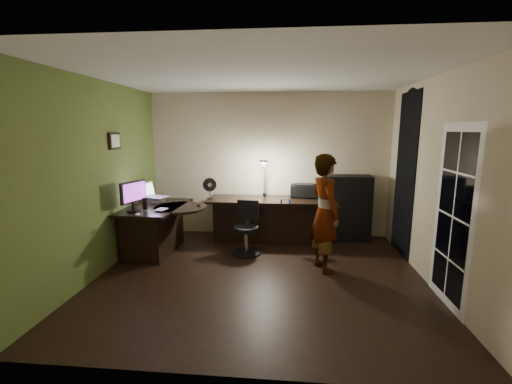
# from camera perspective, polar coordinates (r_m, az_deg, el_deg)

# --- Properties ---
(floor) EXTENTS (4.50, 4.00, 0.01)m
(floor) POSITION_cam_1_polar(r_m,az_deg,el_deg) (4.93, 0.61, -13.85)
(floor) COLOR black
(floor) RESTS_ON ground
(ceiling) EXTENTS (4.50, 4.00, 0.01)m
(ceiling) POSITION_cam_1_polar(r_m,az_deg,el_deg) (4.55, 0.68, 19.06)
(ceiling) COLOR silver
(ceiling) RESTS_ON floor
(wall_back) EXTENTS (4.50, 0.01, 2.70)m
(wall_back) POSITION_cam_1_polar(r_m,az_deg,el_deg) (6.53, 2.10, 4.52)
(wall_back) COLOR #C7B693
(wall_back) RESTS_ON floor
(wall_front) EXTENTS (4.50, 0.01, 2.70)m
(wall_front) POSITION_cam_1_polar(r_m,az_deg,el_deg) (2.59, -3.02, -4.67)
(wall_front) COLOR #C7B693
(wall_front) RESTS_ON floor
(wall_left) EXTENTS (0.01, 4.00, 2.70)m
(wall_left) POSITION_cam_1_polar(r_m,az_deg,el_deg) (5.23, -24.80, 2.08)
(wall_left) COLOR #C7B693
(wall_left) RESTS_ON floor
(wall_right) EXTENTS (0.01, 4.00, 2.70)m
(wall_right) POSITION_cam_1_polar(r_m,az_deg,el_deg) (4.91, 27.91, 1.33)
(wall_right) COLOR #C7B693
(wall_right) RESTS_ON floor
(green_wall_overlay) EXTENTS (0.00, 4.00, 2.70)m
(green_wall_overlay) POSITION_cam_1_polar(r_m,az_deg,el_deg) (5.23, -24.65, 2.08)
(green_wall_overlay) COLOR #54682A
(green_wall_overlay) RESTS_ON floor
(arched_doorway) EXTENTS (0.01, 0.90, 2.60)m
(arched_doorway) POSITION_cam_1_polar(r_m,az_deg,el_deg) (5.98, 23.59, 2.61)
(arched_doorway) COLOR black
(arched_doorway) RESTS_ON floor
(french_door) EXTENTS (0.02, 0.92, 2.10)m
(french_door) POSITION_cam_1_polar(r_m,az_deg,el_deg) (4.46, 30.02, -3.61)
(french_door) COLOR white
(french_door) RESTS_ON floor
(framed_picture) EXTENTS (0.04, 0.30, 0.25)m
(framed_picture) POSITION_cam_1_polar(r_m,az_deg,el_deg) (5.57, -22.56, 7.87)
(framed_picture) COLOR black
(framed_picture) RESTS_ON wall_left
(desk_left) EXTENTS (0.89, 1.39, 0.78)m
(desk_left) POSITION_cam_1_polar(r_m,az_deg,el_deg) (5.93, -16.24, -5.96)
(desk_left) COLOR black
(desk_left) RESTS_ON floor
(desk_right) EXTENTS (2.10, 0.74, 0.79)m
(desk_right) POSITION_cam_1_polar(r_m,az_deg,el_deg) (6.25, 1.73, -4.69)
(desk_right) COLOR black
(desk_right) RESTS_ON floor
(cabinet) EXTENTS (0.81, 0.43, 1.20)m
(cabinet) POSITION_cam_1_polar(r_m,az_deg,el_deg) (6.50, 15.02, -2.58)
(cabinet) COLOR black
(cabinet) RESTS_ON floor
(laptop_stand) EXTENTS (0.23, 0.20, 0.09)m
(laptop_stand) POSITION_cam_1_polar(r_m,az_deg,el_deg) (6.02, -16.16, -1.23)
(laptop_stand) COLOR silver
(laptop_stand) RESTS_ON desk_left
(laptop) EXTENTS (0.43, 0.42, 0.24)m
(laptop) POSITION_cam_1_polar(r_m,az_deg,el_deg) (5.99, -16.24, 0.33)
(laptop) COLOR silver
(laptop) RESTS_ON laptop_stand
(monitor) EXTENTS (0.25, 0.51, 0.33)m
(monitor) POSITION_cam_1_polar(r_m,az_deg,el_deg) (5.48, -19.88, -1.31)
(monitor) COLOR black
(monitor) RESTS_ON desk_left
(mouse) EXTENTS (0.08, 0.11, 0.04)m
(mouse) POSITION_cam_1_polar(r_m,az_deg,el_deg) (5.20, -19.17, -3.55)
(mouse) COLOR silver
(mouse) RESTS_ON desk_left
(phone) EXTENTS (0.07, 0.12, 0.01)m
(phone) POSITION_cam_1_polar(r_m,az_deg,el_deg) (5.69, -9.50, -2.07)
(phone) COLOR black
(phone) RESTS_ON desk_left
(pen) EXTENTS (0.05, 0.13, 0.01)m
(pen) POSITION_cam_1_polar(r_m,az_deg,el_deg) (5.34, -11.90, -2.96)
(pen) COLOR black
(pen) RESTS_ON desk_left
(speaker) EXTENTS (0.09, 0.09, 0.19)m
(speaker) POSITION_cam_1_polar(r_m,az_deg,el_deg) (5.53, -18.02, -1.86)
(speaker) COLOR black
(speaker) RESTS_ON desk_left
(notepad) EXTENTS (0.18, 0.22, 0.01)m
(notepad) POSITION_cam_1_polar(r_m,az_deg,el_deg) (5.47, -15.53, -2.81)
(notepad) COLOR silver
(notepad) RESTS_ON desk_left
(desk_fan) EXTENTS (0.27, 0.20, 0.37)m
(desk_fan) POSITION_cam_1_polar(r_m,az_deg,el_deg) (6.12, -7.71, 0.64)
(desk_fan) COLOR black
(desk_fan) RESTS_ON desk_right
(headphones) EXTENTS (0.18, 0.10, 0.08)m
(headphones) POSITION_cam_1_polar(r_m,az_deg,el_deg) (5.72, 4.91, -1.47)
(headphones) COLOR #1B4399
(headphones) RESTS_ON desk_right
(printer) EXTENTS (0.52, 0.42, 0.22)m
(printer) POSITION_cam_1_polar(r_m,az_deg,el_deg) (6.38, 8.07, 0.36)
(printer) COLOR black
(printer) RESTS_ON desk_right
(desk_lamp) EXTENTS (0.30, 0.38, 0.73)m
(desk_lamp) POSITION_cam_1_polar(r_m,az_deg,el_deg) (6.25, 1.44, 2.62)
(desk_lamp) COLOR black
(desk_lamp) RESTS_ON desk_right
(office_chair) EXTENTS (0.51, 0.51, 0.86)m
(office_chair) POSITION_cam_1_polar(r_m,az_deg,el_deg) (5.60, -1.68, -6.08)
(office_chair) COLOR black
(office_chair) RESTS_ON floor
(person) EXTENTS (0.59, 0.71, 1.69)m
(person) POSITION_cam_1_polar(r_m,az_deg,el_deg) (4.97, 11.44, -3.48)
(person) COLOR #D8A88C
(person) RESTS_ON floor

